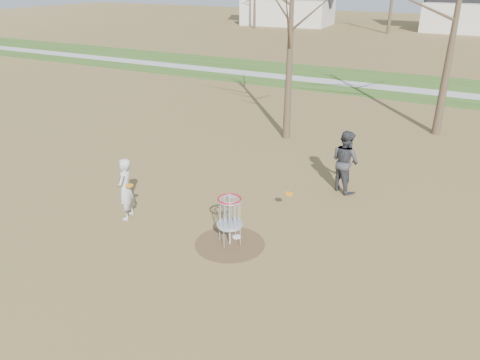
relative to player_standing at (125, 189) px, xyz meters
name	(u,v)px	position (x,y,z in m)	size (l,w,h in m)	color
ground	(230,244)	(3.24, 0.10, -0.89)	(160.00, 160.00, 0.00)	brown
green_band	(394,85)	(3.24, 21.10, -0.88)	(160.00, 8.00, 0.01)	#2D5119
footpath	(391,88)	(3.24, 20.10, -0.87)	(160.00, 1.50, 0.01)	#9E9E99
dirt_circle	(230,244)	(3.24, 0.10, -0.88)	(1.80, 1.80, 0.01)	#47331E
player_standing	(125,189)	(0.00, 0.00, 0.00)	(0.65, 0.42, 1.77)	#B7B7B7
player_throwing	(345,161)	(4.84, 4.62, 0.10)	(0.96, 0.75, 1.98)	#333439
disc_grounded	(237,237)	(3.24, 0.47, -0.87)	(0.22, 0.22, 0.02)	white
discs_in_play	(214,190)	(2.22, 1.07, 0.02)	(3.90, 2.56, 0.46)	orange
disc_golf_basket	(230,212)	(3.24, 0.10, 0.03)	(0.64, 0.64, 1.35)	#9EA3AD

